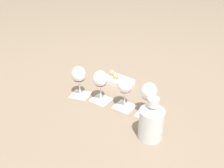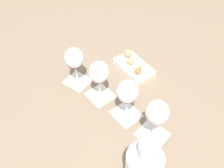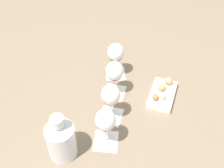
% 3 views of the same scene
% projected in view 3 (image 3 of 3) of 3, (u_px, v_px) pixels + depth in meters
% --- Properties ---
extents(ground_plane, '(8.00, 8.00, 0.00)m').
position_uv_depth(ground_plane, '(112.00, 104.00, 1.22)').
color(ground_plane, '#7F6B56').
extents(tasting_card_0, '(0.14, 0.14, 0.00)m').
position_uv_depth(tasting_card_0, '(106.00, 141.00, 1.08)').
color(tasting_card_0, white).
rests_on(tasting_card_0, ground_plane).
extents(tasting_card_1, '(0.13, 0.13, 0.00)m').
position_uv_depth(tasting_card_1, '(111.00, 116.00, 1.17)').
color(tasting_card_1, white).
rests_on(tasting_card_1, ground_plane).
extents(tasting_card_2, '(0.13, 0.13, 0.00)m').
position_uv_depth(tasting_card_2, '(114.00, 92.00, 1.27)').
color(tasting_card_2, white).
rests_on(tasting_card_2, ground_plane).
extents(tasting_card_3, '(0.14, 0.13, 0.00)m').
position_uv_depth(tasting_card_3, '(115.00, 73.00, 1.36)').
color(tasting_card_3, white).
rests_on(tasting_card_3, ground_plane).
extents(wine_glass_0, '(0.08, 0.08, 0.17)m').
position_uv_depth(wine_glass_0, '(105.00, 122.00, 1.00)').
color(wine_glass_0, white).
rests_on(wine_glass_0, tasting_card_0).
extents(wine_glass_1, '(0.08, 0.08, 0.17)m').
position_uv_depth(wine_glass_1, '(111.00, 96.00, 1.09)').
color(wine_glass_1, white).
rests_on(wine_glass_1, tasting_card_1).
extents(wine_glass_2, '(0.08, 0.08, 0.17)m').
position_uv_depth(wine_glass_2, '(115.00, 73.00, 1.19)').
color(wine_glass_2, white).
rests_on(wine_glass_2, tasting_card_2).
extents(wine_glass_3, '(0.08, 0.08, 0.17)m').
position_uv_depth(wine_glass_3, '(116.00, 54.00, 1.28)').
color(wine_glass_3, white).
rests_on(wine_glass_3, tasting_card_3).
extents(ceramic_vase, '(0.11, 0.11, 0.20)m').
position_uv_depth(ceramic_vase, '(61.00, 139.00, 0.99)').
color(ceramic_vase, silver).
rests_on(ceramic_vase, ground_plane).
extents(snack_dish, '(0.18, 0.21, 0.06)m').
position_uv_depth(snack_dish, '(162.00, 93.00, 1.24)').
color(snack_dish, white).
rests_on(snack_dish, ground_plane).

